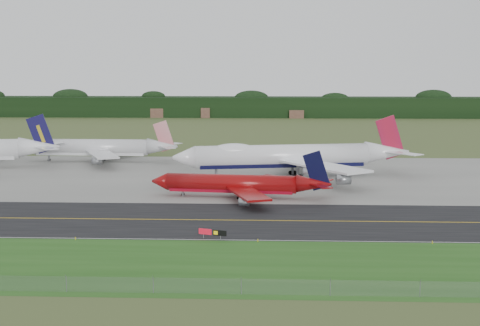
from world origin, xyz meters
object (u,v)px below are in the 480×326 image
object	(u,v)px
jet_red_737	(241,184)
jet_star_tail	(99,148)
jet_ba_747	(290,156)
taxiway_sign	(212,232)

from	to	relation	value
jet_red_737	jet_star_tail	size ratio (longest dim) A/B	0.83
jet_ba_747	jet_red_737	distance (m)	33.36
taxiway_sign	jet_star_tail	bearing A→B (deg)	114.89
jet_red_737	taxiway_sign	bearing A→B (deg)	-95.30
jet_ba_747	jet_red_737	size ratio (longest dim) A/B	1.57
jet_ba_747	jet_star_tail	xyz separation A→B (m)	(-60.75, 26.90, -1.26)
jet_red_737	taxiway_sign	xyz separation A→B (m)	(-3.57, -38.52, -1.95)
jet_ba_747	jet_red_737	bearing A→B (deg)	-112.13
jet_ba_747	jet_star_tail	bearing A→B (deg)	156.12
jet_star_tail	jet_ba_747	bearing A→B (deg)	-23.88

